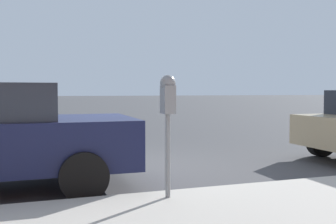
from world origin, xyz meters
name	(u,v)px	position (x,y,z in m)	size (l,w,h in m)	color
ground_plane	(119,169)	(0.00, 0.00, 0.00)	(220.00, 220.00, 0.00)	#424244
parking_meter	(168,104)	(-2.52, -0.09, 1.26)	(0.21, 0.19, 1.49)	gray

